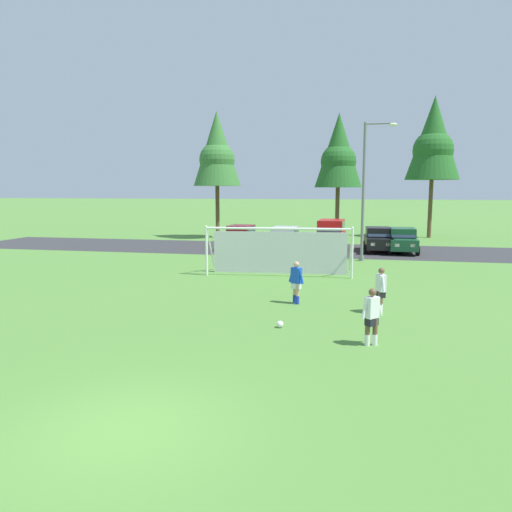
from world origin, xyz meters
TOP-DOWN VIEW (x-y plane):
  - ground_plane at (0.00, 15.00)m, footprint 400.00×400.00m
  - parking_lot_strip at (0.00, 27.58)m, footprint 52.00×8.40m
  - soccer_ball at (1.74, 7.16)m, footprint 0.22×0.22m
  - soccer_goal at (0.14, 16.87)m, footprint 7.55×2.52m
  - player_striker_near at (1.83, 10.56)m, footprint 0.66×0.47m
  - player_midfield_center at (4.95, 9.70)m, footprint 0.37×0.74m
  - player_defender_far at (4.54, 5.94)m, footprint 0.63×0.53m
  - parked_car_slot_far_left at (-4.51, 27.43)m, footprint 2.28×4.32m
  - parked_car_slot_left at (-1.02, 26.46)m, footprint 2.19×4.28m
  - parked_car_slot_center_left at (2.17, 28.18)m, footprint 2.29×4.68m
  - parked_car_slot_center at (5.53, 27.45)m, footprint 2.17×4.27m
  - parked_car_slot_center_right at (7.15, 27.16)m, footprint 2.04×4.20m
  - tree_left_edge at (-8.43, 34.73)m, footprint 4.23×4.23m
  - tree_mid_left at (2.28, 35.75)m, footprint 4.11×4.11m
  - tree_center_back at (10.50, 38.82)m, footprint 4.74×4.74m
  - street_lamp at (4.52, 22.69)m, footprint 2.00×0.32m

SIDE VIEW (x-z plane):
  - ground_plane at x=0.00m, z-range 0.00..0.00m
  - parking_lot_strip at x=0.00m, z-range 0.00..0.01m
  - soccer_ball at x=1.74m, z-range 0.00..0.22m
  - player_striker_near at x=1.83m, z-range 0.00..1.64m
  - player_midfield_center at x=4.95m, z-range 0.00..1.64m
  - player_defender_far at x=4.54m, z-range 0.00..1.64m
  - parked_car_slot_far_left at x=-4.51m, z-range 0.02..1.74m
  - parked_car_slot_left at x=-1.02m, z-range 0.02..1.74m
  - parked_car_slot_center at x=5.53m, z-range 0.02..1.74m
  - parked_car_slot_center_right at x=7.15m, z-range 0.02..1.74m
  - parked_car_slot_center_left at x=2.17m, z-range 0.03..2.19m
  - soccer_goal at x=0.14m, z-range 0.01..2.58m
  - street_lamp at x=4.52m, z-range 0.14..8.50m
  - tree_mid_left at x=2.28m, z-range 2.06..13.01m
  - tree_left_edge at x=-8.43m, z-range 2.12..13.40m
  - tree_center_back at x=10.50m, z-range 2.38..15.01m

